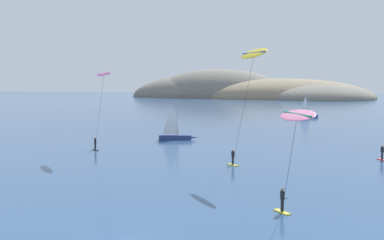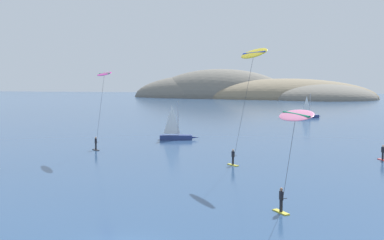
{
  "view_description": "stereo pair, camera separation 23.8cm",
  "coord_description": "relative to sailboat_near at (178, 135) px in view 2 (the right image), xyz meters",
  "views": [
    {
      "loc": [
        8.79,
        -22.99,
        8.94
      ],
      "look_at": [
        -1.79,
        24.11,
        4.87
      ],
      "focal_mm": 45.0,
      "sensor_mm": 36.0,
      "label": 1
    },
    {
      "loc": [
        9.03,
        -22.93,
        8.94
      ],
      "look_at": [
        -1.79,
        24.11,
        4.87
      ],
      "focal_mm": 45.0,
      "sensor_mm": 36.0,
      "label": 2
    }
  ],
  "objects": [
    {
      "name": "headland_island",
      "position": [
        -9.72,
        168.01,
        -0.64
      ],
      "size": [
        119.88,
        61.38,
        28.48
      ],
      "color": "slate",
      "rests_on": "ground"
    },
    {
      "name": "sailboat_near",
      "position": [
        0.0,
        0.0,
        0.0
      ],
      "size": [
        5.96,
        2.43,
        5.7
      ],
      "color": "navy",
      "rests_on": "ground"
    },
    {
      "name": "sailboat_far",
      "position": [
        19.72,
        46.49,
        0.0
      ],
      "size": [
        5.57,
        3.91,
        5.7
      ],
      "color": "navy",
      "rests_on": "ground"
    },
    {
      "name": "kitesurfer_yellow",
      "position": [
        13.23,
        -22.92,
        9.9
      ],
      "size": [
        5.0,
        6.7,
        11.95
      ],
      "color": "yellow",
      "rests_on": "ground"
    },
    {
      "name": "kitesurfer_pink",
      "position": [
        17.5,
        -38.65,
        5.62
      ],
      "size": [
        3.12,
        5.41,
        7.15
      ],
      "color": "yellow",
      "rests_on": "ground"
    },
    {
      "name": "kitesurfer_magenta",
      "position": [
        -4.93,
        -15.88,
        8.1
      ],
      "size": [
        5.44,
        6.44,
        9.91
      ],
      "color": "#2D2D33",
      "rests_on": "ground"
    }
  ]
}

